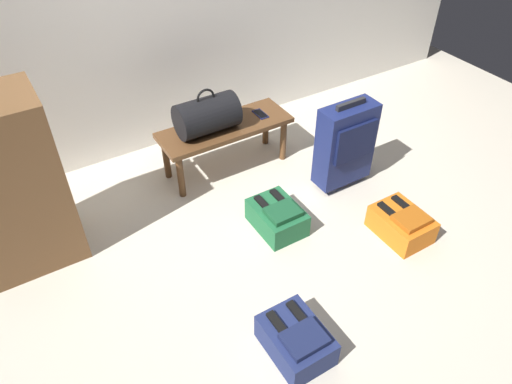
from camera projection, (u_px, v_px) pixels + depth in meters
ground_plane at (276, 253)px, 3.08m from camera, size 6.60×6.60×0.00m
bench at (225, 132)px, 3.57m from camera, size 1.00×0.36×0.39m
duffel_bag_black at (207, 115)px, 3.39m from camera, size 0.44×0.26×0.34m
cell_phone at (260, 114)px, 3.64m from camera, size 0.07×0.14×0.01m
suitcase_upright_navy at (345, 144)px, 3.39m from camera, size 0.42×0.21×0.70m
backpack_navy at (296, 340)px, 2.49m from camera, size 0.28×0.38×0.21m
backpack_orange at (402, 224)px, 3.15m from camera, size 0.28×0.38×0.21m
backpack_green at (277, 217)px, 3.20m from camera, size 0.28×0.38×0.21m
side_cabinet at (11, 186)px, 2.73m from camera, size 0.56×0.44×1.10m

